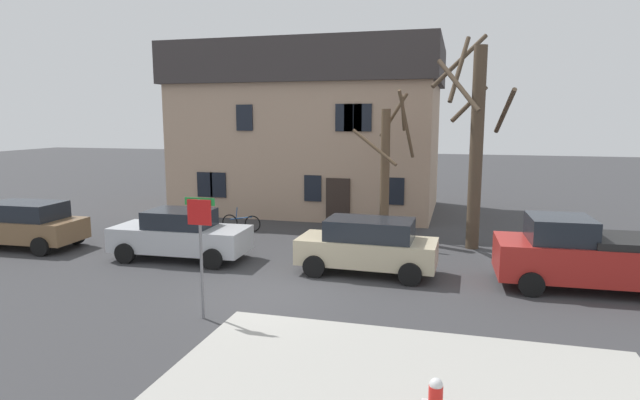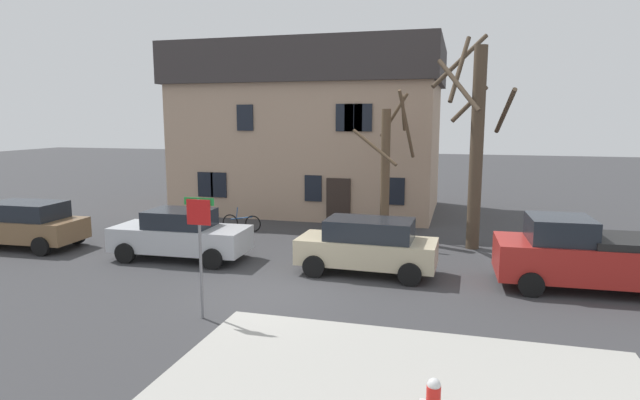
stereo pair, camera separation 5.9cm
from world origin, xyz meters
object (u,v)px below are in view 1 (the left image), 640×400
at_px(pickup_truck_red, 592,255).
at_px(fire_hydrant, 435,400).
at_px(street_sign_pole, 200,235).
at_px(car_brown_wagon, 25,224).
at_px(bicycle_leaning, 241,223).
at_px(tree_bare_mid, 475,138).
at_px(car_beige_wagon, 368,245).
at_px(car_silver_sedan, 181,235).
at_px(building_main, 311,128).
at_px(tree_bare_near, 387,166).

height_order(pickup_truck_red, fire_hydrant, pickup_truck_red).
bearing_deg(street_sign_pole, fire_hydrant, -29.90).
xyz_separation_m(car_brown_wagon, bicycle_leaning, (6.58, 4.72, -0.53)).
bearing_deg(car_brown_wagon, fire_hydrant, -27.25).
bearing_deg(fire_hydrant, tree_bare_mid, 86.64).
xyz_separation_m(car_beige_wagon, fire_hydrant, (2.43, -7.93, -0.39)).
height_order(car_silver_sedan, street_sign_pole, street_sign_pole).
bearing_deg(car_beige_wagon, building_main, 114.28).
bearing_deg(bicycle_leaning, building_main, 78.84).
xyz_separation_m(car_brown_wagon, car_beige_wagon, (12.82, 0.07, -0.00)).
relative_size(tree_bare_near, car_silver_sedan, 1.25).
distance_m(tree_bare_mid, bicycle_leaning, 10.10).
xyz_separation_m(car_brown_wagon, fire_hydrant, (15.25, -7.86, -0.39)).
xyz_separation_m(car_beige_wagon, street_sign_pole, (-3.17, -4.70, 1.16)).
height_order(car_brown_wagon, car_silver_sedan, car_brown_wagon).
bearing_deg(car_brown_wagon, pickup_truck_red, 0.56).
xyz_separation_m(car_beige_wagon, bicycle_leaning, (-6.25, 4.65, -0.52)).
height_order(tree_bare_near, street_sign_pole, tree_bare_near).
relative_size(building_main, pickup_truck_red, 2.51).
height_order(car_silver_sedan, car_beige_wagon, car_beige_wagon).
bearing_deg(tree_bare_near, car_silver_sedan, -141.43).
distance_m(car_brown_wagon, car_beige_wagon, 12.82).
height_order(car_brown_wagon, pickup_truck_red, pickup_truck_red).
relative_size(pickup_truck_red, fire_hydrant, 7.18).
distance_m(tree_bare_near, car_silver_sedan, 8.31).
distance_m(tree_bare_near, fire_hydrant, 13.42).
bearing_deg(car_brown_wagon, car_silver_sedan, 0.61).
bearing_deg(pickup_truck_red, street_sign_pole, -153.13).
relative_size(car_beige_wagon, fire_hydrant, 5.78).
height_order(car_brown_wagon, car_beige_wagon, car_beige_wagon).
bearing_deg(car_silver_sedan, fire_hydrant, -41.78).
distance_m(tree_bare_mid, street_sign_pole, 11.12).
relative_size(tree_bare_near, street_sign_pole, 1.98).
bearing_deg(car_beige_wagon, car_brown_wagon, -179.68).
height_order(car_brown_wagon, bicycle_leaning, car_brown_wagon).
bearing_deg(tree_bare_mid, building_main, 139.96).
xyz_separation_m(tree_bare_mid, fire_hydrant, (-0.71, -12.15, -3.57)).
relative_size(tree_bare_mid, street_sign_pole, 2.69).
bearing_deg(pickup_truck_red, car_beige_wagon, -178.97).
height_order(building_main, bicycle_leaning, building_main).
xyz_separation_m(tree_bare_mid, car_silver_sedan, (-9.58, -4.22, -3.22)).
distance_m(building_main, street_sign_pole, 16.01).
height_order(fire_hydrant, street_sign_pole, street_sign_pole).
relative_size(building_main, car_brown_wagon, 3.10).
height_order(car_silver_sedan, fire_hydrant, car_silver_sedan).
distance_m(tree_bare_near, pickup_truck_red, 8.35).
bearing_deg(car_silver_sedan, tree_bare_mid, 23.78).
height_order(tree_bare_near, pickup_truck_red, tree_bare_near).
height_order(tree_bare_near, tree_bare_mid, tree_bare_mid).
bearing_deg(car_silver_sedan, car_beige_wagon, 0.03).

